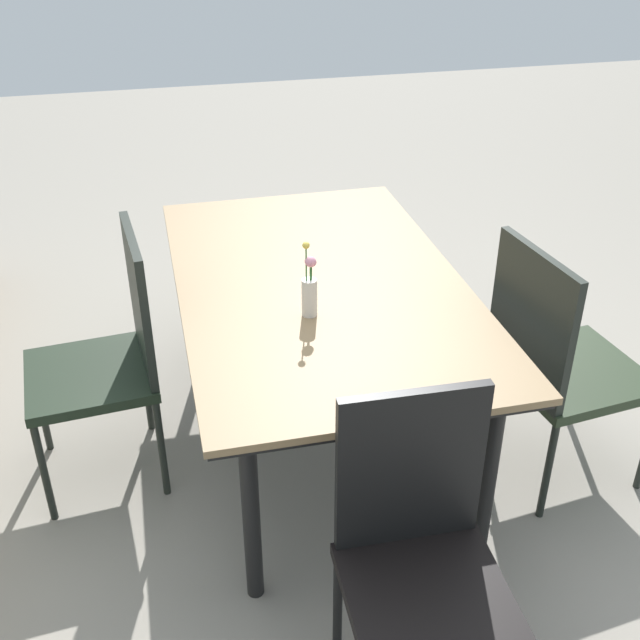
{
  "coord_description": "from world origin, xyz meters",
  "views": [
    {
      "loc": [
        -2.55,
        0.63,
        2.12
      ],
      "look_at": [
        -0.02,
        0.03,
        0.57
      ],
      "focal_mm": 43.86,
      "sensor_mm": 36.0,
      "label": 1
    }
  ],
  "objects_px": {
    "chair_near_left": "(556,356)",
    "chair_end_left": "(420,548)",
    "dining_table": "(320,294)",
    "chair_far_side": "(111,350)",
    "flower_vase": "(310,289)"
  },
  "relations": [
    {
      "from": "flower_vase",
      "to": "chair_near_left",
      "type": "bearing_deg",
      "value": -101.13
    },
    {
      "from": "chair_far_side",
      "to": "chair_near_left",
      "type": "xyz_separation_m",
      "value": [
        -0.4,
        -1.59,
        -0.01
      ]
    },
    {
      "from": "chair_far_side",
      "to": "flower_vase",
      "type": "relative_size",
      "value": 3.53
    },
    {
      "from": "dining_table",
      "to": "chair_end_left",
      "type": "relative_size",
      "value": 1.85
    },
    {
      "from": "chair_end_left",
      "to": "flower_vase",
      "type": "height_order",
      "value": "flower_vase"
    },
    {
      "from": "chair_near_left",
      "to": "chair_end_left",
      "type": "xyz_separation_m",
      "value": [
        -0.74,
        0.79,
        -0.02
      ]
    },
    {
      "from": "chair_near_left",
      "to": "chair_end_left",
      "type": "distance_m",
      "value": 1.08
    },
    {
      "from": "chair_far_side",
      "to": "chair_end_left",
      "type": "relative_size",
      "value": 1.04
    },
    {
      "from": "chair_far_side",
      "to": "dining_table",
      "type": "bearing_deg",
      "value": -94.95
    },
    {
      "from": "chair_far_side",
      "to": "flower_vase",
      "type": "bearing_deg",
      "value": -113.44
    },
    {
      "from": "chair_end_left",
      "to": "dining_table",
      "type": "bearing_deg",
      "value": -88.38
    },
    {
      "from": "chair_end_left",
      "to": "flower_vase",
      "type": "relative_size",
      "value": 3.39
    },
    {
      "from": "chair_near_left",
      "to": "flower_vase",
      "type": "bearing_deg",
      "value": -108.05
    },
    {
      "from": "dining_table",
      "to": "flower_vase",
      "type": "height_order",
      "value": "flower_vase"
    },
    {
      "from": "dining_table",
      "to": "flower_vase",
      "type": "distance_m",
      "value": 0.3
    }
  ]
}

